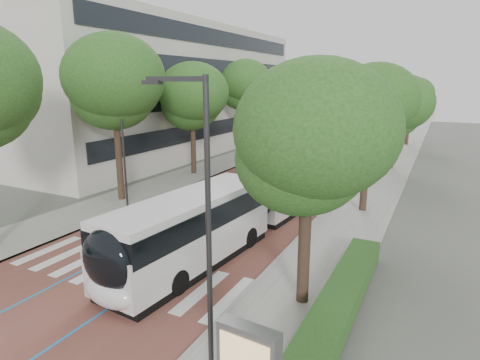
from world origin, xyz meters
name	(u,v)px	position (x,y,z in m)	size (l,w,h in m)	color
ground	(107,281)	(0.00, 0.00, 0.00)	(160.00, 160.00, 0.00)	#51544C
road	(338,145)	(0.00, 40.00, 0.01)	(11.00, 140.00, 0.02)	brown
sidewalk_left	(283,141)	(-7.50, 40.00, 0.06)	(4.00, 140.00, 0.12)	gray
sidewalk_right	(401,149)	(7.50, 40.00, 0.06)	(4.00, 140.00, 0.12)	gray
kerb_left	(297,142)	(-5.60, 40.00, 0.06)	(0.20, 140.00, 0.14)	gray
kerb_right	(384,148)	(5.60, 40.00, 0.06)	(0.20, 140.00, 0.14)	gray
zebra_crossing	(127,271)	(0.20, 1.00, 0.03)	(10.55, 3.60, 0.01)	silver
lane_line_left	(326,144)	(-1.60, 40.00, 0.02)	(0.12, 126.00, 0.01)	#2374B1
lane_line_right	(351,146)	(1.60, 40.00, 0.02)	(0.12, 126.00, 0.01)	#2374B1
office_building	(154,90)	(-19.47, 28.00, 7.00)	(18.11, 40.00, 14.00)	#AFABA2
hedge	(326,330)	(9.10, 0.00, 0.52)	(1.20, 14.00, 0.80)	#1D4417
streetlight_near	(202,214)	(6.62, -3.00, 4.82)	(1.82, 0.20, 8.00)	#2B2B2D
streetlight_far	(372,122)	(6.62, 22.00, 4.82)	(1.82, 0.20, 8.00)	#2B2B2D
lamp_post_left	(123,144)	(-6.10, 8.00, 4.12)	(0.14, 0.14, 8.00)	#2B2B2D
trees_left	(221,90)	(-7.50, 23.00, 7.13)	(6.43, 61.06, 10.37)	black
trees_right	(386,110)	(7.70, 21.33, 5.83)	(5.91, 47.13, 8.46)	black
lead_bus	(238,208)	(2.68, 6.66, 1.63)	(4.15, 18.54, 3.20)	black
bus_queued_0	(308,156)	(1.34, 22.73, 1.62)	(3.28, 12.53, 3.20)	silver
bus_queued_1	(349,138)	(2.08, 35.83, 1.62)	(2.60, 12.41, 3.20)	silver
bus_queued_2	(369,127)	(2.20, 48.46, 1.62)	(2.85, 12.46, 3.20)	silver
bus_queued_3	(379,119)	(1.72, 61.87, 1.62)	(2.58, 12.40, 3.20)	silver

